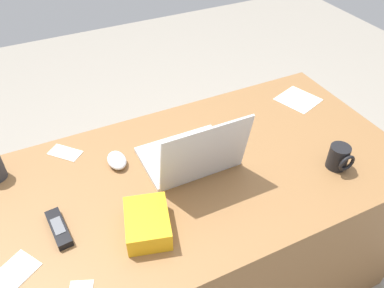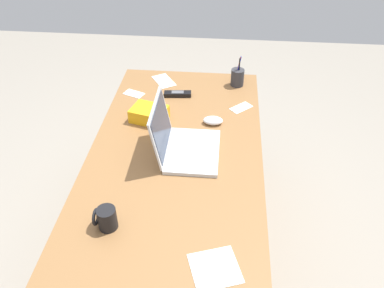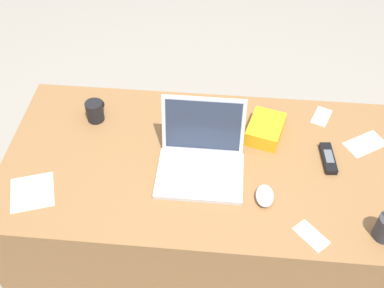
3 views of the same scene
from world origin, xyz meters
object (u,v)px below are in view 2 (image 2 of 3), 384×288
snack_bag (149,114)px  computer_mouse (213,121)px  laptop (182,144)px  pen_holder (237,77)px  coffee_mug_white (106,218)px  cordless_phone (178,94)px

snack_bag → computer_mouse: bearing=-90.9°
laptop → pen_holder: 0.70m
computer_mouse → coffee_mug_white: coffee_mug_white is taller
computer_mouse → laptop: bearing=152.3°
laptop → coffee_mug_white: 0.52m
cordless_phone → snack_bag: 0.28m
computer_mouse → pen_holder: bearing=-16.7°
pen_holder → computer_mouse: bearing=163.4°
coffee_mug_white → cordless_phone: bearing=-8.9°
computer_mouse → snack_bag: bearing=88.9°
computer_mouse → pen_holder: (0.41, -0.12, 0.03)m
computer_mouse → cordless_phone: computer_mouse is taller
coffee_mug_white → pen_holder: 1.22m
cordless_phone → laptop: bearing=-170.7°
laptop → snack_bag: laptop is taller
computer_mouse → cordless_phone: bearing=39.8°
pen_holder → snack_bag: size_ratio=1.01×
computer_mouse → coffee_mug_white: size_ratio=1.10×
laptop → cordless_phone: bearing=9.3°
laptop → pen_holder: size_ratio=1.85×
coffee_mug_white → snack_bag: coffee_mug_white is taller
computer_mouse → pen_holder: size_ratio=0.57×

